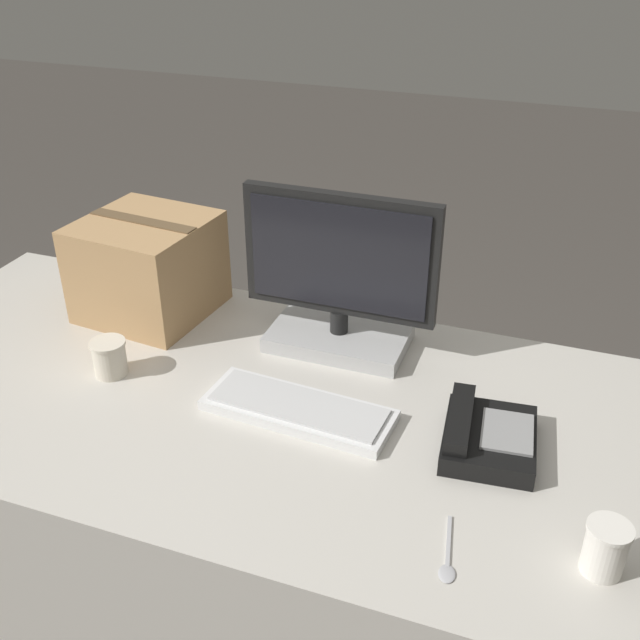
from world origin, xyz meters
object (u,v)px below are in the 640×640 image
paper_cup_left (110,358)px  cardboard_box (148,267)px  spoon (448,561)px  keyboard (298,409)px  desk_phone (486,436)px  monitor (339,286)px  paper_cup_right (605,548)px

paper_cup_left → cardboard_box: (-0.07, 0.30, 0.08)m
paper_cup_left → spoon: 0.89m
keyboard → desk_phone: desk_phone is taller
paper_cup_left → cardboard_box: cardboard_box is taller
spoon → keyboard: bearing=-136.6°
monitor → desk_phone: size_ratio=2.00×
spoon → cardboard_box: bearing=-131.9°
spoon → cardboard_box: cardboard_box is taller
monitor → paper_cup_right: 0.82m
paper_cup_right → spoon: bearing=-163.7°
paper_cup_right → keyboard: bearing=160.3°
monitor → paper_cup_right: (0.63, -0.52, -0.11)m
monitor → paper_cup_right: bearing=-39.4°
cardboard_box → monitor: bearing=0.2°
keyboard → paper_cup_left: size_ratio=4.88×
desk_phone → cardboard_box: bearing=158.6°
keyboard → desk_phone: (0.39, 0.03, 0.01)m
monitor → cardboard_box: size_ratio=1.38×
monitor → cardboard_box: bearing=-179.8°
paper_cup_right → spoon: (-0.24, -0.07, -0.05)m
monitor → keyboard: monitor is taller
desk_phone → paper_cup_left: paper_cup_left is taller
paper_cup_left → keyboard: bearing=0.2°
paper_cup_left → paper_cup_right: paper_cup_right is taller
paper_cup_right → desk_phone: bearing=132.6°
paper_cup_right → cardboard_box: size_ratio=0.29×
keyboard → paper_cup_right: bearing=-15.6°
monitor → cardboard_box: 0.52m
paper_cup_left → cardboard_box: 0.31m
desk_phone → cardboard_box: cardboard_box is taller
paper_cup_left → paper_cup_right: (1.08, -0.22, 0.01)m
monitor → paper_cup_left: (-0.45, -0.30, -0.12)m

